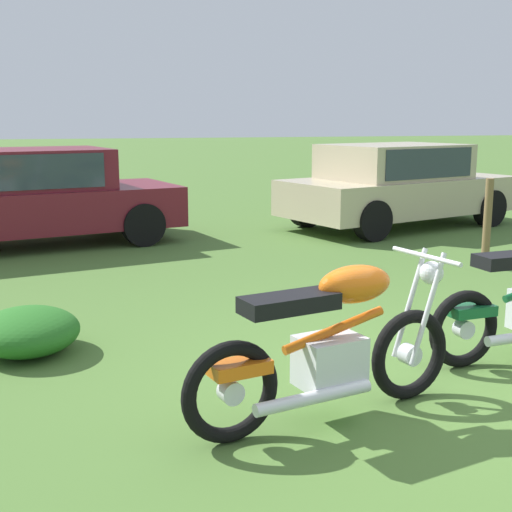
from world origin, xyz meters
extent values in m
plane|color=#476B2D|center=(0.00, 0.00, 0.00)|extent=(120.00, 120.00, 0.00)
torus|color=black|center=(-0.33, -0.18, 0.31)|extent=(0.63, 0.23, 0.62)
torus|color=black|center=(-1.65, -0.48, 0.31)|extent=(0.63, 0.23, 0.62)
cylinder|color=silver|center=(-0.33, -0.18, 0.31)|extent=(0.16, 0.13, 0.14)
cylinder|color=silver|center=(-1.65, -0.48, 0.31)|extent=(0.16, 0.13, 0.14)
cylinder|color=silver|center=(-0.29, -0.08, 0.65)|extent=(0.27, 0.10, 0.74)
cylinder|color=silver|center=(-0.25, -0.25, 0.65)|extent=(0.27, 0.10, 0.74)
cube|color=silver|center=(-0.97, -0.32, 0.38)|extent=(0.46, 0.38, 0.32)
cylinder|color=orange|center=(-0.94, -0.32, 0.58)|extent=(0.73, 0.22, 0.21)
ellipsoid|color=orange|center=(-0.79, -0.28, 0.86)|extent=(0.56, 0.37, 0.24)
cube|color=black|center=(-1.26, -0.39, 0.80)|extent=(0.64, 0.37, 0.10)
cube|color=orange|center=(-1.59, -0.47, 0.45)|extent=(0.39, 0.26, 0.08)
cylinder|color=silver|center=(-0.23, -0.16, 0.98)|extent=(0.17, 0.63, 0.03)
sphere|color=silver|center=(-0.17, -0.14, 0.86)|extent=(0.19, 0.19, 0.16)
cylinder|color=silver|center=(-1.15, -0.53, 0.24)|extent=(0.80, 0.26, 0.08)
torus|color=black|center=(0.35, 0.26, 0.30)|extent=(0.61, 0.14, 0.61)
cylinder|color=silver|center=(0.35, 0.26, 0.30)|extent=(0.15, 0.11, 0.14)
cube|color=#14592D|center=(0.41, 0.26, 0.44)|extent=(0.37, 0.21, 0.08)
cube|color=maroon|center=(-2.94, 6.55, 0.55)|extent=(4.47, 2.66, 0.60)
cube|color=maroon|center=(-3.33, 6.46, 1.13)|extent=(3.21, 2.21, 0.60)
cube|color=#2D3842|center=(-3.33, 6.46, 1.15)|extent=(2.79, 2.15, 0.48)
cylinder|color=black|center=(-1.77, 7.66, 0.32)|extent=(0.67, 0.35, 0.64)
cylinder|color=black|center=(-1.40, 6.04, 0.32)|extent=(0.67, 0.35, 0.64)
cube|color=#BCAD8C|center=(3.11, 6.70, 0.55)|extent=(4.49, 2.96, 0.60)
cube|color=#BCAD8C|center=(2.97, 6.66, 1.13)|extent=(2.66, 2.24, 0.60)
cube|color=#2D3842|center=(2.97, 6.66, 1.15)|extent=(2.34, 2.17, 0.48)
cylinder|color=black|center=(4.17, 7.92, 0.32)|extent=(0.68, 0.40, 0.64)
cylinder|color=black|center=(4.67, 6.30, 0.32)|extent=(0.68, 0.40, 0.64)
cylinder|color=black|center=(1.55, 7.11, 0.32)|extent=(0.68, 0.40, 0.64)
cylinder|color=black|center=(2.05, 5.49, 0.32)|extent=(0.68, 0.40, 0.64)
ellipsoid|color=#23621E|center=(-2.86, 1.50, 0.18)|extent=(0.83, 0.91, 0.37)
cylinder|color=brown|center=(2.59, 3.31, 0.57)|extent=(0.10, 0.10, 1.14)
camera|label=1|loc=(-2.53, -4.17, 1.88)|focal=48.56mm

